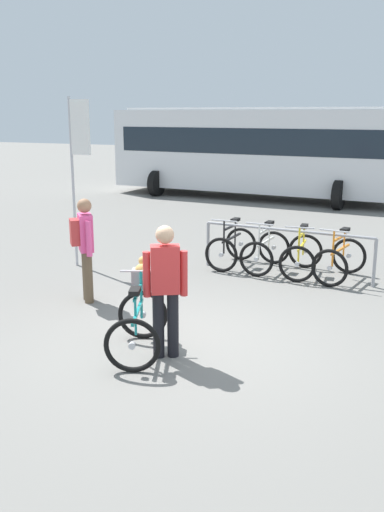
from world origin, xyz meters
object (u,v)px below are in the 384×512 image
object	(u,v)px
racked_bike_black	(231,247)
featured_bicycle	(139,314)
pedestrian_with_backpack	(85,244)
racked_bike_orange	(340,260)
racked_bike_white	(265,251)
bus_distant	(255,147)
person_with_featured_bike	(165,286)
banner_flag	(77,150)
racked_bike_yellow	(301,255)

from	to	relation	value
racked_bike_black	featured_bicycle	size ratio (longest dim) A/B	0.89
pedestrian_with_backpack	racked_bike_orange	bearing A→B (deg)	38.80
racked_bike_white	bus_distant	xyz separation A→B (m)	(-3.04, 9.11, 1.37)
racked_bike_black	person_with_featured_bike	world-z (taller)	person_with_featured_bike
racked_bike_white	racked_bike_orange	size ratio (longest dim) A/B	0.93
bus_distant	pedestrian_with_backpack	bearing A→B (deg)	-85.44
featured_bicycle	banner_flag	world-z (taller)	banner_flag
racked_bike_black	bus_distant	xyz separation A→B (m)	(-2.34, 9.06, 1.37)
racked_bike_yellow	racked_bike_black	bearing A→B (deg)	175.98
person_with_featured_bike	bus_distant	size ratio (longest dim) A/B	0.16
person_with_featured_bike	bus_distant	xyz separation A→B (m)	(-3.03, 13.42, 0.83)
racked_bike_black	racked_bike_yellow	world-z (taller)	same
racked_bike_white	person_with_featured_bike	size ratio (longest dim) A/B	0.69
pedestrian_with_backpack	bus_distant	xyz separation A→B (m)	(-0.96, 12.00, 0.80)
racked_bike_orange	racked_bike_white	bearing A→B (deg)	175.98
bus_distant	banner_flag	size ratio (longest dim) A/B	3.17
racked_bike_white	person_with_featured_bike	bearing A→B (deg)	-90.10
racked_bike_black	pedestrian_with_backpack	size ratio (longest dim) A/B	0.68
racked_bike_yellow	banner_flag	distance (m)	4.59
racked_bike_orange	pedestrian_with_backpack	size ratio (longest dim) A/B	0.74
racked_bike_white	featured_bicycle	xyz separation A→B (m)	(-0.40, -4.27, 0.12)
pedestrian_with_backpack	racked_bike_white	bearing A→B (deg)	54.26
pedestrian_with_backpack	banner_flag	world-z (taller)	banner_flag
racked_bike_orange	person_with_featured_bike	world-z (taller)	person_with_featured_bike
bus_distant	racked_bike_white	bearing A→B (deg)	-71.53
pedestrian_with_backpack	banner_flag	distance (m)	2.54
racked_bike_black	racked_bike_orange	xyz separation A→B (m)	(2.09, -0.15, -0.00)
featured_bicycle	banner_flag	distance (m)	4.67
racked_bike_black	racked_bike_orange	size ratio (longest dim) A/B	0.93
bus_distant	racked_bike_black	bearing A→B (deg)	-75.49
racked_bike_black	pedestrian_with_backpack	distance (m)	3.31
racked_bike_orange	pedestrian_with_backpack	bearing A→B (deg)	-141.20
racked_bike_orange	banner_flag	distance (m)	5.21
racked_bike_white	bus_distant	distance (m)	9.70
racked_bike_yellow	racked_bike_orange	bearing A→B (deg)	-4.02
racked_bike_black	banner_flag	xyz separation A→B (m)	(-2.66, -1.17, 1.86)
banner_flag	racked_bike_yellow	bearing A→B (deg)	14.79
pedestrian_with_backpack	racked_bike_black	bearing A→B (deg)	64.80
racked_bike_black	banner_flag	bearing A→B (deg)	-156.28
featured_bicycle	banner_flag	xyz separation A→B (m)	(-2.96, 3.15, 1.74)
racked_bike_white	racked_bike_yellow	bearing A→B (deg)	-4.02
racked_bike_white	bus_distant	bearing A→B (deg)	108.47
racked_bike_black	racked_bike_white	bearing A→B (deg)	-4.02
racked_bike_black	bus_distant	bearing A→B (deg)	104.51
racked_bike_orange	pedestrian_with_backpack	xyz separation A→B (m)	(-3.48, -2.80, 0.57)
racked_bike_black	racked_bike_orange	world-z (taller)	same
racked_bike_yellow	person_with_featured_bike	distance (m)	4.36
racked_bike_white	pedestrian_with_backpack	distance (m)	3.61
featured_bicycle	racked_bike_white	bearing A→B (deg)	84.69
banner_flag	racked_bike_black	bearing A→B (deg)	23.72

